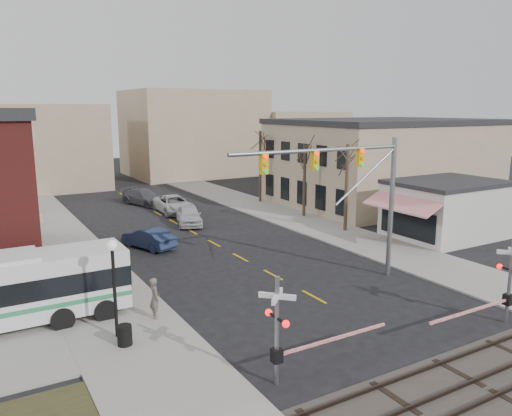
{
  "coord_description": "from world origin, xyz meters",
  "views": [
    {
      "loc": [
        -14.85,
        -17.52,
        9.61
      ],
      "look_at": [
        0.41,
        8.67,
        3.5
      ],
      "focal_mm": 35.0,
      "sensor_mm": 36.0,
      "label": 1
    }
  ],
  "objects_px": {
    "rr_crossing_east": "(504,283)",
    "car_c": "(174,204)",
    "traffic_signal_mast": "(354,181)",
    "rr_crossing_west": "(287,330)",
    "pedestrian_near": "(155,298)",
    "car_b": "(148,238)",
    "trash_bin": "(125,335)",
    "street_lamp": "(113,268)",
    "car_a": "(189,215)",
    "car_d": "(144,197)",
    "pedestrian_far": "(107,281)"
  },
  "relations": [
    {
      "from": "rr_crossing_east",
      "to": "car_c",
      "type": "height_order",
      "value": "rr_crossing_east"
    },
    {
      "from": "car_c",
      "to": "traffic_signal_mast",
      "type": "bearing_deg",
      "value": -83.76
    },
    {
      "from": "rr_crossing_west",
      "to": "pedestrian_near",
      "type": "xyz_separation_m",
      "value": [
        -2.31,
        7.41,
        -0.89
      ]
    },
    {
      "from": "car_b",
      "to": "car_c",
      "type": "bearing_deg",
      "value": -139.79
    },
    {
      "from": "traffic_signal_mast",
      "to": "rr_crossing_east",
      "type": "relative_size",
      "value": 1.88
    },
    {
      "from": "rr_crossing_west",
      "to": "rr_crossing_east",
      "type": "xyz_separation_m",
      "value": [
        10.99,
        -0.88,
        0.0
      ]
    },
    {
      "from": "trash_bin",
      "to": "pedestrian_near",
      "type": "height_order",
      "value": "pedestrian_near"
    },
    {
      "from": "street_lamp",
      "to": "pedestrian_near",
      "type": "bearing_deg",
      "value": 26.68
    },
    {
      "from": "car_a",
      "to": "rr_crossing_east",
      "type": "bearing_deg",
      "value": -62.85
    },
    {
      "from": "traffic_signal_mast",
      "to": "pedestrian_near",
      "type": "height_order",
      "value": "traffic_signal_mast"
    },
    {
      "from": "street_lamp",
      "to": "car_a",
      "type": "xyz_separation_m",
      "value": [
        10.83,
        18.02,
        -2.33
      ]
    },
    {
      "from": "traffic_signal_mast",
      "to": "car_c",
      "type": "relative_size",
      "value": 1.84
    },
    {
      "from": "street_lamp",
      "to": "car_d",
      "type": "relative_size",
      "value": 0.77
    },
    {
      "from": "car_d",
      "to": "car_b",
      "type": "bearing_deg",
      "value": -126.83
    },
    {
      "from": "rr_crossing_east",
      "to": "street_lamp",
      "type": "distance_m",
      "value": 17.01
    },
    {
      "from": "car_a",
      "to": "pedestrian_far",
      "type": "distance_m",
      "value": 16.83
    },
    {
      "from": "street_lamp",
      "to": "rr_crossing_east",
      "type": "bearing_deg",
      "value": -25.36
    },
    {
      "from": "traffic_signal_mast",
      "to": "rr_crossing_west",
      "type": "height_order",
      "value": "traffic_signal_mast"
    },
    {
      "from": "rr_crossing_east",
      "to": "car_a",
      "type": "height_order",
      "value": "rr_crossing_east"
    },
    {
      "from": "trash_bin",
      "to": "pedestrian_far",
      "type": "relative_size",
      "value": 0.46
    },
    {
      "from": "street_lamp",
      "to": "rr_crossing_west",
      "type": "bearing_deg",
      "value": -55.73
    },
    {
      "from": "car_a",
      "to": "car_d",
      "type": "relative_size",
      "value": 0.87
    },
    {
      "from": "traffic_signal_mast",
      "to": "trash_bin",
      "type": "height_order",
      "value": "traffic_signal_mast"
    },
    {
      "from": "trash_bin",
      "to": "car_a",
      "type": "relative_size",
      "value": 0.18
    },
    {
      "from": "car_a",
      "to": "pedestrian_far",
      "type": "xyz_separation_m",
      "value": [
        -10.09,
        -13.47,
        0.22
      ]
    },
    {
      "from": "street_lamp",
      "to": "pedestrian_far",
      "type": "bearing_deg",
      "value": 80.88
    },
    {
      "from": "car_d",
      "to": "pedestrian_far",
      "type": "height_order",
      "value": "pedestrian_far"
    },
    {
      "from": "rr_crossing_east",
      "to": "pedestrian_near",
      "type": "distance_m",
      "value": 15.7
    },
    {
      "from": "trash_bin",
      "to": "pedestrian_near",
      "type": "bearing_deg",
      "value": 45.08
    },
    {
      "from": "car_b",
      "to": "car_d",
      "type": "xyz_separation_m",
      "value": [
        4.7,
        15.6,
        0.08
      ]
    },
    {
      "from": "car_c",
      "to": "car_b",
      "type": "bearing_deg",
      "value": -117.05
    },
    {
      "from": "rr_crossing_west",
      "to": "pedestrian_far",
      "type": "distance_m",
      "value": 11.56
    },
    {
      "from": "trash_bin",
      "to": "pedestrian_far",
      "type": "bearing_deg",
      "value": 83.13
    },
    {
      "from": "car_a",
      "to": "car_d",
      "type": "height_order",
      "value": "car_a"
    },
    {
      "from": "pedestrian_far",
      "to": "street_lamp",
      "type": "bearing_deg",
      "value": -128.39
    },
    {
      "from": "rr_crossing_east",
      "to": "street_lamp",
      "type": "bearing_deg",
      "value": 154.64
    },
    {
      "from": "car_b",
      "to": "pedestrian_near",
      "type": "relative_size",
      "value": 2.28
    },
    {
      "from": "rr_crossing_west",
      "to": "car_b",
      "type": "distance_m",
      "value": 19.29
    },
    {
      "from": "car_d",
      "to": "trash_bin",
      "type": "bearing_deg",
      "value": -129.3
    },
    {
      "from": "car_a",
      "to": "pedestrian_near",
      "type": "bearing_deg",
      "value": -100.29
    },
    {
      "from": "traffic_signal_mast",
      "to": "pedestrian_far",
      "type": "relative_size",
      "value": 5.8
    },
    {
      "from": "rr_crossing_east",
      "to": "pedestrian_near",
      "type": "relative_size",
      "value": 2.93
    },
    {
      "from": "traffic_signal_mast",
      "to": "rr_crossing_east",
      "type": "bearing_deg",
      "value": -73.06
    },
    {
      "from": "car_b",
      "to": "car_d",
      "type": "height_order",
      "value": "car_d"
    },
    {
      "from": "car_d",
      "to": "pedestrian_near",
      "type": "relative_size",
      "value": 2.86
    },
    {
      "from": "trash_bin",
      "to": "car_a",
      "type": "height_order",
      "value": "car_a"
    },
    {
      "from": "pedestrian_far",
      "to": "car_a",
      "type": "bearing_deg",
      "value": 23.87
    },
    {
      "from": "trash_bin",
      "to": "pedestrian_near",
      "type": "xyz_separation_m",
      "value": [
        1.97,
        1.98,
        0.53
      ]
    },
    {
      "from": "rr_crossing_west",
      "to": "car_d",
      "type": "height_order",
      "value": "rr_crossing_west"
    },
    {
      "from": "pedestrian_far",
      "to": "car_c",
      "type": "bearing_deg",
      "value": 30.77
    }
  ]
}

